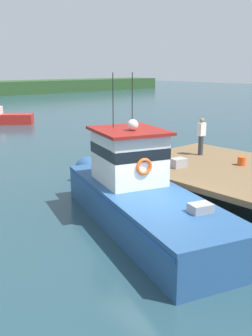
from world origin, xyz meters
The scene contains 10 objects.
ground_plane centered at (0.00, 0.00, 0.00)m, with size 200.00×200.00×0.00m, color #23424C.
dock centered at (4.80, 0.00, 1.07)m, with size 6.00×9.00×1.20m.
main_fishing_boat centered at (0.37, 1.15, 1.01)m, with size 4.84×9.89×4.80m.
crate_single_far centered at (3.02, 3.85, 1.40)m, with size 0.60×0.44×0.39m, color #3370B2.
crate_stack_near_edge centered at (3.31, 1.93, 1.37)m, with size 0.60×0.44×0.35m, color #9E9EA3.
bait_bucket centered at (5.42, 0.46, 1.37)m, with size 0.32×0.32×0.34m, color #E04C19.
deckhand_by_the_boat centered at (5.70, 2.70, 2.06)m, with size 0.36×0.22×1.63m.
moored_boat_near_channel centered at (6.59, 25.66, 0.54)m, with size 5.62×4.72×1.56m.
mooring_buoy_inshore centered at (4.60, 7.44, 0.17)m, with size 0.34×0.34×0.34m, color red.
mooring_buoy_spare_mooring centered at (11.11, 28.43, 0.20)m, with size 0.39×0.39×0.39m, color red.
Camera 1 is at (-7.80, -7.47, 4.97)m, focal length 40.99 mm.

